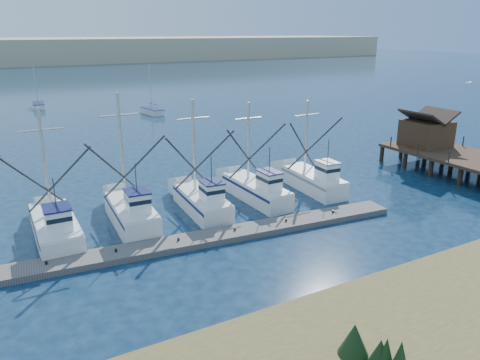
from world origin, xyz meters
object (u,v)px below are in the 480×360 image
floating_dock (193,241)px  sailboat_far (39,105)px  sailboat_near (152,111)px  timber_pier (455,147)px

floating_dock → sailboat_far: (-1.91, 65.32, 0.29)m
sailboat_near → timber_pier: bearing=-81.6°
timber_pier → sailboat_near: bearing=107.6°
sailboat_near → sailboat_far: 22.53m
floating_dock → sailboat_far: sailboat_far is taller
sailboat_far → sailboat_near: bearing=-40.9°
sailboat_near → sailboat_far: (-15.92, 15.93, -0.00)m
floating_dock → sailboat_far: 65.35m
floating_dock → timber_pier: size_ratio=1.53×
sailboat_near → sailboat_far: same height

